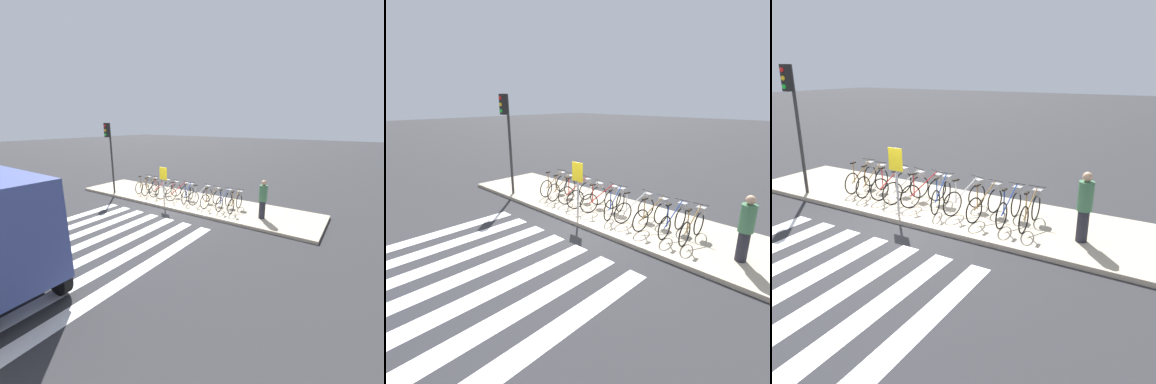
% 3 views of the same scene
% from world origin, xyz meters
% --- Properties ---
extents(ground_plane, '(120.00, 120.00, 0.00)m').
position_xyz_m(ground_plane, '(0.00, 0.00, 0.00)').
color(ground_plane, '#2D2D30').
extents(sidewalk, '(13.19, 3.08, 0.12)m').
position_xyz_m(sidewalk, '(0.00, 1.54, 0.06)').
color(sidewalk, '#B7A88E').
rests_on(sidewalk, ground_plane).
extents(road_crosswalk, '(5.85, 8.00, 0.01)m').
position_xyz_m(road_crosswalk, '(0.00, -4.91, 0.00)').
color(road_crosswalk, silver).
rests_on(road_crosswalk, ground_plane).
extents(parked_bicycle_0, '(0.46, 1.62, 1.00)m').
position_xyz_m(parked_bicycle_0, '(-2.95, 1.55, 0.56)').
color(parked_bicycle_0, black).
rests_on(parked_bicycle_0, sidewalk).
extents(parked_bicycle_1, '(0.46, 1.62, 1.00)m').
position_xyz_m(parked_bicycle_1, '(-2.34, 1.42, 0.56)').
color(parked_bicycle_1, black).
rests_on(parked_bicycle_1, sidewalk).
extents(parked_bicycle_2, '(0.46, 1.61, 1.00)m').
position_xyz_m(parked_bicycle_2, '(-1.60, 1.49, 0.56)').
color(parked_bicycle_2, black).
rests_on(parked_bicycle_2, sidewalk).
extents(parked_bicycle_3, '(0.64, 1.56, 1.00)m').
position_xyz_m(parked_bicycle_3, '(-0.94, 1.39, 0.56)').
color(parked_bicycle_3, black).
rests_on(parked_bicycle_3, sidewalk).
extents(parked_bicycle_4, '(0.65, 1.56, 1.00)m').
position_xyz_m(parked_bicycle_4, '(-0.31, 1.42, 0.56)').
color(parked_bicycle_4, black).
rests_on(parked_bicycle_4, sidewalk).
extents(parked_bicycle_5, '(0.55, 1.59, 1.00)m').
position_xyz_m(parked_bicycle_5, '(0.26, 1.38, 0.56)').
color(parked_bicycle_5, black).
rests_on(parked_bicycle_5, sidewalk).
extents(parked_bicycle_6, '(0.58, 1.58, 1.00)m').
position_xyz_m(parked_bicycle_6, '(1.00, 1.50, 0.56)').
color(parked_bicycle_6, black).
rests_on(parked_bicycle_6, sidewalk).
extents(parked_bicycle_7, '(0.46, 1.62, 1.00)m').
position_xyz_m(parked_bicycle_7, '(1.67, 1.38, 0.56)').
color(parked_bicycle_7, black).
rests_on(parked_bicycle_7, sidewalk).
extents(parked_bicycle_8, '(0.46, 1.63, 1.00)m').
position_xyz_m(parked_bicycle_8, '(2.33, 1.41, 0.56)').
color(parked_bicycle_8, black).
rests_on(parked_bicycle_8, sidewalk).
extents(parked_bicycle_9, '(0.46, 1.63, 1.00)m').
position_xyz_m(parked_bicycle_9, '(2.89, 1.42, 0.56)').
color(parked_bicycle_9, black).
rests_on(parked_bicycle_9, sidewalk).
extents(pedestrian, '(0.34, 0.34, 1.64)m').
position_xyz_m(pedestrian, '(4.22, 1.12, 0.98)').
color(pedestrian, '#23232D').
rests_on(pedestrian, sidewalk).
extents(traffic_light, '(0.24, 0.40, 3.89)m').
position_xyz_m(traffic_light, '(-4.24, 0.24, 2.90)').
color(traffic_light, '#2D2D2D').
rests_on(traffic_light, sidewalk).
extents(sign_post, '(0.44, 0.07, 1.84)m').
position_xyz_m(sign_post, '(-0.45, 0.29, 1.38)').
color(sign_post, '#99999E').
rests_on(sign_post, sidewalk).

